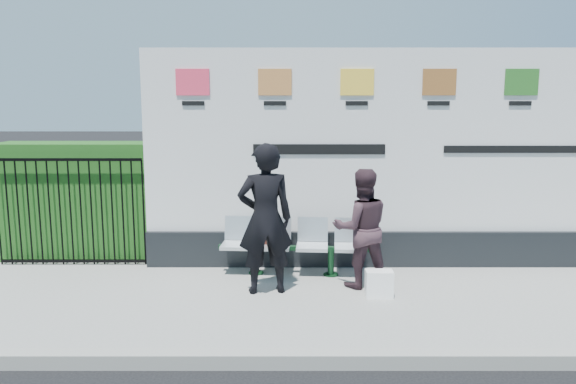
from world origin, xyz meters
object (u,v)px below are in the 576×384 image
object	(u,v)px
woman_left	(265,219)
billboard	(434,174)
woman_right	(361,228)
bench	(293,260)

from	to	relation	value
woman_left	billboard	bearing A→B (deg)	-163.69
woman_right	billboard	bearing A→B (deg)	-147.01
woman_left	woman_right	world-z (taller)	woman_left
billboard	woman_right	size ratio (longest dim) A/B	5.38
woman_left	woman_right	bearing A→B (deg)	-179.71
billboard	woman_left	world-z (taller)	billboard
billboard	woman_left	bearing A→B (deg)	-153.49
bench	woman_right	distance (m)	1.10
woman_right	bench	bearing A→B (deg)	-35.94
billboard	bench	size ratio (longest dim) A/B	4.17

